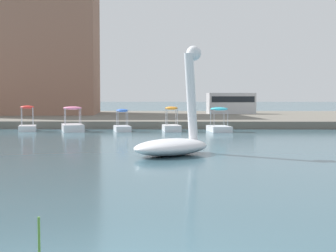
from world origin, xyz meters
name	(u,v)px	position (x,y,z in m)	size (l,w,h in m)	color
shore_bank_far	(169,117)	(0.00, 39.70, 0.24)	(159.72, 25.14, 0.49)	#6B665B
swan_boat	(174,138)	(0.59, 12.75, 0.61)	(3.49, 3.50, 3.90)	white
pedal_boat_cyan	(219,124)	(3.19, 24.97, 0.44)	(1.44, 2.21, 1.45)	white
pedal_boat_orange	(171,124)	(0.36, 25.20, 0.40)	(1.20, 1.87, 1.48)	white
pedal_boat_blue	(122,125)	(-2.59, 25.06, 0.40)	(1.25, 1.89, 1.34)	white
pedal_boat_pink	(73,124)	(-5.59, 25.15, 0.44)	(1.79, 2.55, 1.49)	white
pedal_boat_red	(27,123)	(-8.36, 25.25, 0.45)	(1.39, 1.97, 1.54)	white
parked_van	(231,103)	(5.80, 42.62, 1.54)	(4.57, 2.34, 1.96)	silver
apartment_block	(21,51)	(-13.94, 42.26, 6.42)	(14.11, 10.18, 11.86)	#996B56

